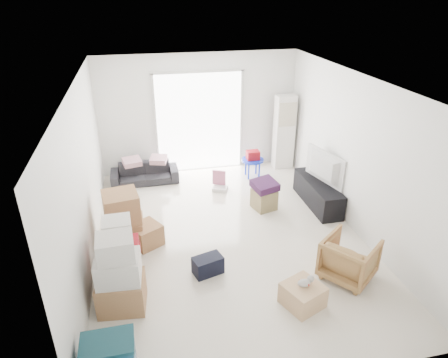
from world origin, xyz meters
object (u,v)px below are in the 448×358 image
tv_console (318,193)px  television (319,179)px  ac_tower (284,132)px  wood_crate (303,295)px  armchair (349,257)px  ottoman (264,199)px  kids_table (253,158)px  sofa (144,170)px

tv_console → television: bearing=-90.0°
ac_tower → wood_crate: (-1.34, -4.50, -0.71)m
tv_console → armchair: armchair is taller
ac_tower → ottoman: bearing=-119.6°
television → armchair: (-0.50, -2.17, -0.20)m
ac_tower → armchair: bearing=-96.2°
tv_console → armchair: bearing=-102.9°
kids_table → tv_console: bearing=-59.1°
ac_tower → armchair: size_ratio=2.41×
sofa → tv_console: bearing=-28.0°
sofa → wood_crate: size_ratio=3.04×
ottoman → armchair: bearing=-75.1°
ac_tower → television: (0.05, -1.92, -0.31)m
wood_crate → ac_tower: bearing=73.5°
armchair → ottoman: armchair is taller
tv_console → television: 0.32m
tv_console → ottoman: size_ratio=3.68×
sofa → wood_crate: 4.77m
television → wood_crate: (-1.39, -2.58, -0.40)m
sofa → armchair: (2.84, -3.94, 0.07)m
television → wood_crate: 2.96m
television → sofa: 3.79m
armchair → ac_tower: bearing=-43.7°
ottoman → sofa: bearing=142.9°
ac_tower → tv_console: 2.02m
wood_crate → armchair: bearing=24.6°
kids_table → sofa: bearing=174.2°
tv_console → kids_table: bearing=120.9°
tv_console → sofa: bearing=152.1°
ac_tower → ottoman: 2.23m
sofa → wood_crate: (1.95, -4.35, -0.13)m
ac_tower → television: 1.94m
kids_table → wood_crate: kids_table is taller
sofa → armchair: size_ratio=2.03×
ac_tower → tv_console: (0.05, -1.92, -0.63)m
sofa → ottoman: bearing=-37.2°
tv_console → armchair: 2.23m
television → ottoman: television is taller
kids_table → armchair: bearing=-83.6°
sofa → ottoman: (2.24, -1.69, -0.09)m
tv_console → sofa: 3.78m
ac_tower → wood_crate: size_ratio=3.61×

